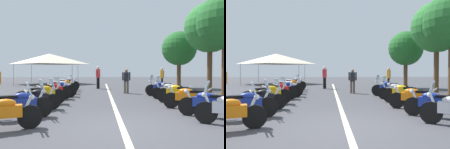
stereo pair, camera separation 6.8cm
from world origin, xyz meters
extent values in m
plane|color=#424247|center=(0.00, 0.00, 0.00)|extent=(80.00, 80.00, 0.00)
cube|color=beige|center=(5.84, 0.00, 0.00)|extent=(24.06, 0.16, 0.01)
cylinder|color=black|center=(0.03, 2.38, 0.30)|extent=(0.36, 0.62, 0.61)
ellipsoid|color=orange|center=(-0.18, 2.92, 0.68)|extent=(0.44, 0.58, 0.22)
cylinder|color=silver|center=(0.01, 2.43, 0.60)|extent=(0.17, 0.29, 0.58)
cylinder|color=silver|center=(0.00, 2.47, 0.96)|extent=(0.59, 0.27, 0.04)
sphere|color=silver|center=(0.05, 2.33, 0.80)|extent=(0.14, 0.14, 0.14)
cube|color=silver|center=(0.03, 2.40, 1.03)|extent=(0.38, 0.25, 0.32)
cylinder|color=black|center=(1.40, 2.42, 0.32)|extent=(0.41, 0.64, 0.65)
cube|color=navy|center=(1.06, 3.10, 0.50)|extent=(0.76, 1.16, 0.30)
ellipsoid|color=navy|center=(1.14, 2.94, 0.70)|extent=(0.46, 0.58, 0.22)
cube|color=black|center=(0.97, 3.30, 0.68)|extent=(0.44, 0.55, 0.12)
cylinder|color=silver|center=(1.37, 2.48, 0.62)|extent=(0.19, 0.29, 0.58)
cylinder|color=silver|center=(1.35, 2.51, 0.98)|extent=(0.57, 0.31, 0.04)
sphere|color=silver|center=(1.42, 2.38, 0.82)|extent=(0.14, 0.14, 0.14)
cube|color=silver|center=(1.39, 2.44, 1.05)|extent=(0.38, 0.27, 0.32)
cylinder|color=black|center=(2.75, 2.39, 0.30)|extent=(0.40, 0.60, 0.60)
cylinder|color=black|center=(2.14, 3.60, 0.30)|extent=(0.40, 0.60, 0.60)
cube|color=black|center=(2.44, 2.99, 0.48)|extent=(0.71, 1.04, 0.30)
ellipsoid|color=black|center=(2.52, 2.83, 0.68)|extent=(0.47, 0.58, 0.22)
cube|color=black|center=(2.34, 3.19, 0.66)|extent=(0.45, 0.55, 0.12)
cylinder|color=silver|center=(2.72, 2.44, 0.60)|extent=(0.19, 0.29, 0.58)
cylinder|color=silver|center=(2.70, 2.48, 0.96)|extent=(0.57, 0.32, 0.04)
sphere|color=silver|center=(2.77, 2.34, 0.80)|extent=(0.14, 0.14, 0.14)
cylinder|color=silver|center=(2.42, 3.44, 0.21)|extent=(0.32, 0.53, 0.08)
cube|color=silver|center=(2.74, 2.41, 1.03)|extent=(0.38, 0.27, 0.32)
cylinder|color=black|center=(4.12, 2.44, 0.33)|extent=(0.48, 0.64, 0.67)
cylinder|color=black|center=(3.32, 3.69, 0.33)|extent=(0.48, 0.64, 0.67)
cube|color=#EAB214|center=(3.72, 3.06, 0.51)|extent=(0.84, 1.10, 0.30)
ellipsoid|color=#EAB214|center=(3.82, 2.91, 0.71)|extent=(0.50, 0.58, 0.22)
cube|color=black|center=(3.60, 3.25, 0.69)|extent=(0.48, 0.54, 0.12)
cylinder|color=silver|center=(4.09, 2.49, 0.63)|extent=(0.21, 0.28, 0.58)
cylinder|color=silver|center=(4.07, 2.52, 0.99)|extent=(0.54, 0.37, 0.04)
sphere|color=silver|center=(4.15, 2.40, 0.83)|extent=(0.14, 0.14, 0.14)
cylinder|color=silver|center=(3.63, 3.53, 0.23)|extent=(0.36, 0.51, 0.08)
cube|color=silver|center=(4.11, 2.45, 1.06)|extent=(0.37, 0.30, 0.32)
cylinder|color=black|center=(5.67, 2.38, 0.34)|extent=(0.50, 0.64, 0.68)
cylinder|color=black|center=(4.82, 3.62, 0.34)|extent=(0.50, 0.64, 0.68)
cube|color=red|center=(5.25, 3.00, 0.52)|extent=(0.88, 1.10, 0.30)
ellipsoid|color=red|center=(5.35, 2.85, 0.72)|extent=(0.51, 0.58, 0.22)
cube|color=black|center=(5.12, 3.18, 0.70)|extent=(0.49, 0.54, 0.12)
cylinder|color=silver|center=(5.64, 2.43, 0.64)|extent=(0.22, 0.28, 0.58)
cylinder|color=silver|center=(5.62, 2.46, 1.00)|extent=(0.53, 0.38, 0.04)
sphere|color=silver|center=(5.70, 2.34, 0.84)|extent=(0.14, 0.14, 0.14)
cylinder|color=silver|center=(5.14, 3.48, 0.24)|extent=(0.38, 0.50, 0.08)
cylinder|color=black|center=(6.74, 2.23, 0.33)|extent=(0.38, 0.67, 0.67)
cylinder|color=black|center=(6.19, 3.60, 0.33)|extent=(0.38, 0.67, 0.67)
cube|color=navy|center=(6.46, 2.91, 0.51)|extent=(0.68, 1.15, 0.30)
ellipsoid|color=navy|center=(6.53, 2.75, 0.71)|extent=(0.43, 0.58, 0.22)
cube|color=black|center=(6.38, 3.12, 0.69)|extent=(0.42, 0.54, 0.12)
cylinder|color=silver|center=(6.72, 2.28, 0.63)|extent=(0.17, 0.30, 0.58)
cylinder|color=silver|center=(6.70, 2.32, 0.99)|extent=(0.59, 0.27, 0.04)
sphere|color=silver|center=(6.76, 2.18, 0.83)|extent=(0.14, 0.14, 0.14)
cylinder|color=silver|center=(6.47, 3.39, 0.23)|extent=(0.28, 0.54, 0.08)
cylinder|color=black|center=(8.17, 2.37, 0.33)|extent=(0.47, 0.64, 0.67)
cylinder|color=black|center=(7.37, 3.68, 0.33)|extent=(0.47, 0.64, 0.67)
cube|color=white|center=(7.77, 3.03, 0.51)|extent=(0.85, 1.14, 0.30)
ellipsoid|color=white|center=(7.87, 2.87, 0.71)|extent=(0.49, 0.58, 0.22)
cube|color=black|center=(7.66, 3.21, 0.69)|extent=(0.47, 0.55, 0.12)
cylinder|color=silver|center=(8.14, 2.42, 0.63)|extent=(0.21, 0.28, 0.58)
cylinder|color=silver|center=(8.12, 2.45, 0.99)|extent=(0.55, 0.36, 0.04)
sphere|color=silver|center=(8.20, 2.33, 0.83)|extent=(0.14, 0.14, 0.14)
cylinder|color=silver|center=(7.69, 3.51, 0.23)|extent=(0.35, 0.51, 0.08)
cube|color=silver|center=(8.16, 2.39, 1.06)|extent=(0.37, 0.29, 0.32)
cylinder|color=black|center=(9.55, 2.37, 0.31)|extent=(0.45, 0.60, 0.62)
cylinder|color=black|center=(8.80, 3.58, 0.31)|extent=(0.45, 0.60, 0.62)
cube|color=orange|center=(9.18, 2.98, 0.49)|extent=(0.81, 1.06, 0.30)
ellipsoid|color=orange|center=(9.27, 2.82, 0.69)|extent=(0.50, 0.58, 0.22)
cube|color=black|center=(9.06, 3.16, 0.67)|extent=(0.47, 0.54, 0.12)
cylinder|color=silver|center=(9.52, 2.43, 0.61)|extent=(0.21, 0.28, 0.58)
cylinder|color=silver|center=(9.50, 2.46, 0.97)|extent=(0.55, 0.36, 0.04)
sphere|color=silver|center=(9.58, 2.33, 0.81)|extent=(0.14, 0.14, 0.14)
cylinder|color=silver|center=(9.11, 3.43, 0.22)|extent=(0.36, 0.51, 0.08)
cylinder|color=black|center=(11.04, 2.45, 0.33)|extent=(0.49, 0.61, 0.65)
cylinder|color=black|center=(10.21, 3.62, 0.33)|extent=(0.49, 0.61, 0.65)
cube|color=black|center=(10.62, 3.04, 0.51)|extent=(0.86, 1.05, 0.30)
ellipsoid|color=black|center=(10.73, 2.89, 0.71)|extent=(0.51, 0.57, 0.22)
cube|color=black|center=(10.50, 3.22, 0.69)|extent=(0.49, 0.54, 0.12)
cylinder|color=silver|center=(11.00, 2.50, 0.63)|extent=(0.22, 0.28, 0.58)
cylinder|color=silver|center=(10.98, 2.54, 0.99)|extent=(0.53, 0.39, 0.04)
sphere|color=silver|center=(11.07, 2.41, 0.83)|extent=(0.14, 0.14, 0.14)
cylinder|color=silver|center=(10.52, 3.49, 0.23)|extent=(0.38, 0.49, 0.08)
cylinder|color=black|center=(0.33, -2.39, 0.31)|extent=(0.45, 0.60, 0.62)
cylinder|color=silver|center=(0.30, -2.44, 0.61)|extent=(0.22, 0.28, 0.58)
cylinder|color=silver|center=(0.28, -2.47, 0.97)|extent=(0.54, 0.37, 0.04)
sphere|color=silver|center=(0.36, -2.34, 0.81)|extent=(0.14, 0.14, 0.14)
cube|color=silver|center=(0.32, -2.40, 1.04)|extent=(0.37, 0.30, 0.32)
cylinder|color=black|center=(1.44, -2.31, 0.30)|extent=(0.45, 0.58, 0.61)
cube|color=navy|center=(1.05, -2.90, 0.48)|extent=(0.82, 1.06, 0.30)
ellipsoid|color=navy|center=(1.15, -2.75, 0.68)|extent=(0.50, 0.58, 0.22)
cube|color=black|center=(0.93, -3.09, 0.66)|extent=(0.48, 0.54, 0.12)
cylinder|color=silver|center=(1.41, -2.36, 0.60)|extent=(0.22, 0.28, 0.58)
cylinder|color=silver|center=(1.39, -2.39, 0.96)|extent=(0.54, 0.37, 0.04)
sphere|color=silver|center=(1.47, -2.27, 0.80)|extent=(0.14, 0.14, 0.14)
cylinder|color=black|center=(2.83, -2.20, 0.31)|extent=(0.41, 0.61, 0.62)
cylinder|color=black|center=(2.15, -3.49, 0.31)|extent=(0.41, 0.61, 0.62)
cube|color=orange|center=(2.49, -2.84, 0.49)|extent=(0.76, 1.11, 0.30)
ellipsoid|color=orange|center=(2.58, -2.68, 0.69)|extent=(0.47, 0.58, 0.22)
cube|color=black|center=(2.39, -3.04, 0.67)|extent=(0.45, 0.55, 0.12)
cylinder|color=silver|center=(2.80, -2.25, 0.61)|extent=(0.20, 0.29, 0.58)
cylinder|color=silver|center=(2.78, -2.29, 0.97)|extent=(0.57, 0.32, 0.04)
sphere|color=silver|center=(2.85, -2.15, 0.81)|extent=(0.14, 0.14, 0.14)
cylinder|color=silver|center=(2.13, -3.15, 0.22)|extent=(0.33, 0.52, 0.08)
cylinder|color=black|center=(4.35, -2.34, 0.33)|extent=(0.52, 0.61, 0.67)
cylinder|color=black|center=(3.50, -3.44, 0.33)|extent=(0.52, 0.61, 0.67)
cube|color=#EAB214|center=(3.92, -2.89, 0.51)|extent=(0.87, 1.00, 0.30)
ellipsoid|color=#EAB214|center=(4.03, -2.75, 0.71)|extent=(0.52, 0.57, 0.22)
cube|color=black|center=(3.79, -3.06, 0.69)|extent=(0.50, 0.54, 0.12)
cylinder|color=silver|center=(4.31, -2.39, 0.63)|extent=(0.23, 0.27, 0.58)
cylinder|color=silver|center=(4.29, -2.42, 0.99)|extent=(0.51, 0.41, 0.04)
sphere|color=silver|center=(4.38, -2.30, 0.83)|extent=(0.14, 0.14, 0.14)
cylinder|color=silver|center=(3.53, -3.11, 0.23)|extent=(0.40, 0.48, 0.08)
cylinder|color=black|center=(5.58, -2.37, 0.30)|extent=(0.43, 0.59, 0.61)
cylinder|color=black|center=(4.80, -3.66, 0.30)|extent=(0.43, 0.59, 0.61)
cube|color=silver|center=(5.19, -3.01, 0.48)|extent=(0.83, 1.13, 0.30)
ellipsoid|color=silver|center=(5.28, -2.86, 0.68)|extent=(0.49, 0.58, 0.22)
cube|color=black|center=(5.08, -3.20, 0.66)|extent=(0.47, 0.55, 0.12)
cylinder|color=silver|center=(5.55, -2.42, 0.60)|extent=(0.21, 0.28, 0.58)
cylinder|color=silver|center=(5.53, -2.45, 0.96)|extent=(0.55, 0.36, 0.04)
sphere|color=silver|center=(5.61, -2.33, 0.80)|extent=(0.14, 0.14, 0.14)
cylinder|color=silver|center=(4.80, -3.31, 0.21)|extent=(0.35, 0.51, 0.08)
cube|color=silver|center=(5.57, -2.39, 1.03)|extent=(0.37, 0.29, 0.32)
cylinder|color=black|center=(6.94, -2.34, 0.33)|extent=(0.45, 0.64, 0.65)
cylinder|color=black|center=(6.26, -3.53, 0.33)|extent=(0.45, 0.64, 0.65)
cube|color=navy|center=(6.60, -2.94, 0.51)|extent=(0.76, 1.05, 0.30)
ellipsoid|color=navy|center=(6.69, -2.78, 0.71)|extent=(0.48, 0.58, 0.22)
cube|color=black|center=(6.49, -3.13, 0.69)|extent=(0.46, 0.55, 0.12)
cylinder|color=silver|center=(6.91, -2.39, 0.63)|extent=(0.20, 0.29, 0.58)
cylinder|color=silver|center=(6.89, -2.43, 0.99)|extent=(0.56, 0.34, 0.04)
sphere|color=silver|center=(6.97, -2.30, 0.83)|extent=(0.14, 0.14, 0.14)
cylinder|color=silver|center=(6.24, -3.20, 0.23)|extent=(0.34, 0.52, 0.08)
cube|color=silver|center=(6.93, -2.36, 1.06)|extent=(0.37, 0.28, 0.32)
cube|color=orange|center=(2.73, -4.15, 0.01)|extent=(0.36, 0.36, 0.03)
cone|color=orange|center=(2.73, -4.15, 0.32)|extent=(0.26, 0.26, 0.60)
cylinder|color=white|center=(2.73, -4.15, 0.34)|extent=(0.19, 0.19, 0.07)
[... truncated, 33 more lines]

